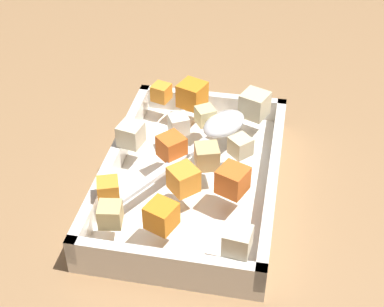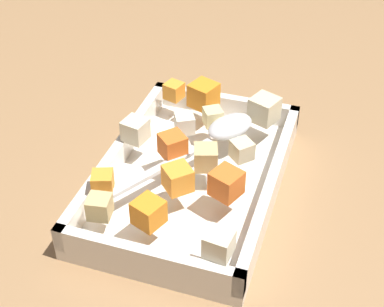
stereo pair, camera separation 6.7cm
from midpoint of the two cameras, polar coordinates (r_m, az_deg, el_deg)
ground_plane at (r=0.69m, az=-3.92°, el=-4.53°), size 4.00×4.00×0.00m
baking_dish at (r=0.69m, az=-2.75°, el=-2.78°), size 0.31×0.21×0.04m
carrot_chunk_near_left at (r=0.78m, az=-5.58°, el=6.04°), size 0.03×0.03×0.02m
carrot_chunk_back_center at (r=0.67m, az=-4.91°, el=0.57°), size 0.04×0.04×0.03m
carrot_chunk_heap_side at (r=0.63m, az=-11.44°, el=-3.68°), size 0.03×0.03×0.02m
carrot_chunk_far_right at (r=0.62m, az=-3.91°, el=-2.72°), size 0.04×0.04×0.03m
carrot_chunk_corner_sw at (r=0.76m, az=-2.50°, el=5.85°), size 0.04×0.04×0.03m
carrot_chunk_corner_se at (r=0.59m, az=-6.41°, el=-6.36°), size 0.04×0.04×0.03m
carrot_chunk_front_center at (r=0.62m, az=1.05°, el=-2.81°), size 0.04×0.04×0.03m
potato_chunk_center at (r=0.60m, az=-11.40°, el=-6.16°), size 0.03×0.03×0.02m
potato_chunk_rim_edge at (r=0.73m, az=-1.29°, el=3.73°), size 0.03×0.03×0.02m
potato_chunk_corner_nw at (r=0.70m, az=-8.88°, el=1.81°), size 0.03×0.03×0.03m
potato_chunk_near_right at (r=0.74m, az=3.75°, el=4.84°), size 0.04×0.04×0.03m
potato_chunk_mid_right at (r=0.67m, az=2.08°, el=0.64°), size 0.03×0.03×0.02m
potato_chunk_corner_ne at (r=0.66m, az=-1.40°, el=-0.40°), size 0.03×0.03×0.03m
parsnip_chunk_mid_left at (r=0.56m, az=1.16°, el=-8.88°), size 0.03×0.03×0.03m
parsnip_chunk_under_handle at (r=0.71m, az=-4.03°, el=2.86°), size 0.03×0.03×0.02m
serving_spoon at (r=0.71m, az=-0.17°, el=2.38°), size 0.20×0.13×0.02m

